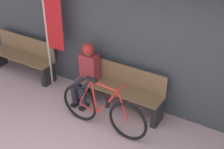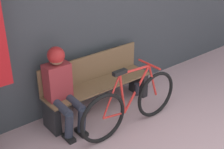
# 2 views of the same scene
# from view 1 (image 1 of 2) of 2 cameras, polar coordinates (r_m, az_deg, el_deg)

# --- Properties ---
(storefront_wall) EXTENTS (12.00, 0.56, 3.20)m
(storefront_wall) POSITION_cam_1_polar(r_m,az_deg,el_deg) (5.41, 4.96, 9.71)
(storefront_wall) COLOR #3D4247
(storefront_wall) RESTS_ON ground_plane
(park_bench_near) EXTENTS (1.72, 0.42, 0.85)m
(park_bench_near) POSITION_cam_1_polar(r_m,az_deg,el_deg) (5.79, 1.37, -2.69)
(park_bench_near) COLOR brown
(park_bench_near) RESTS_ON ground_plane
(bicycle) EXTENTS (1.67, 0.40, 0.95)m
(bicycle) POSITION_cam_1_polar(r_m,az_deg,el_deg) (5.29, -1.71, -6.59)
(bicycle) COLOR black
(bicycle) RESTS_ON ground_plane
(person_seated) EXTENTS (0.34, 0.59, 1.20)m
(person_seated) POSITION_cam_1_polar(r_m,az_deg,el_deg) (5.87, -4.62, 1.00)
(person_seated) COLOR #2D3342
(person_seated) RESTS_ON ground_plane
(park_bench_far) EXTENTS (1.62, 0.42, 0.85)m
(park_bench_far) POSITION_cam_1_polar(r_m,az_deg,el_deg) (7.19, -15.90, 3.07)
(park_bench_far) COLOR brown
(park_bench_far) RESTS_ON ground_plane
(banner_pole) EXTENTS (0.45, 0.05, 2.14)m
(banner_pole) POSITION_cam_1_polar(r_m,az_deg,el_deg) (6.16, -11.00, 8.83)
(banner_pole) COLOR #B7B2A8
(banner_pole) RESTS_ON ground_plane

